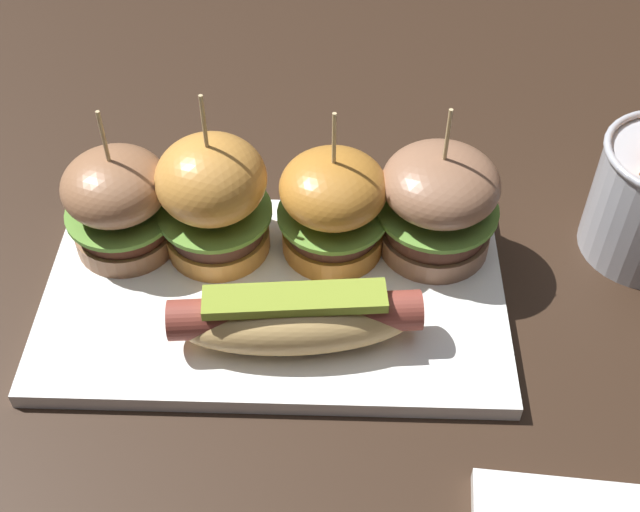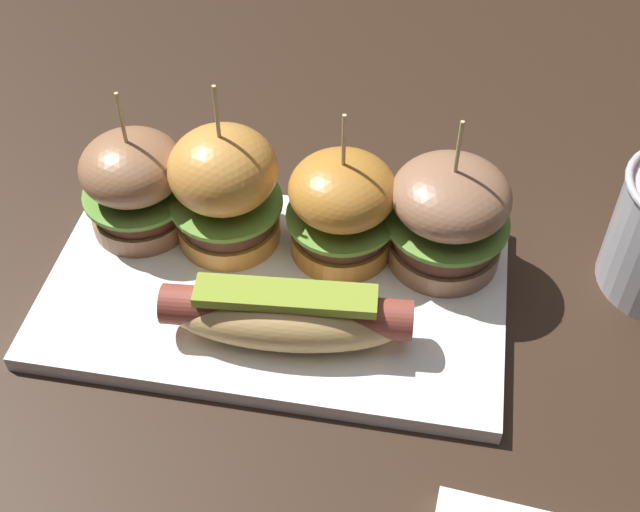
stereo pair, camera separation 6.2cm
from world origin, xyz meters
name	(u,v)px [view 1 (the left image)]	position (x,y,z in m)	size (l,w,h in m)	color
ground_plane	(275,302)	(0.00, 0.00, 0.00)	(3.00, 3.00, 0.00)	black
platter_main	(274,296)	(0.00, 0.00, 0.01)	(0.36, 0.21, 0.01)	white
hot_dog	(295,318)	(0.02, -0.05, 0.04)	(0.18, 0.07, 0.05)	tan
slider_far_left	(119,202)	(-0.12, 0.05, 0.06)	(0.09, 0.09, 0.13)	#926343
slider_center_left	(213,198)	(-0.05, 0.05, 0.07)	(0.09, 0.09, 0.15)	#C7863B
slider_center_right	(333,205)	(0.04, 0.05, 0.06)	(0.09, 0.09, 0.13)	#B5742B
slider_far_right	(438,203)	(0.13, 0.05, 0.06)	(0.10, 0.10, 0.14)	#8E6349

